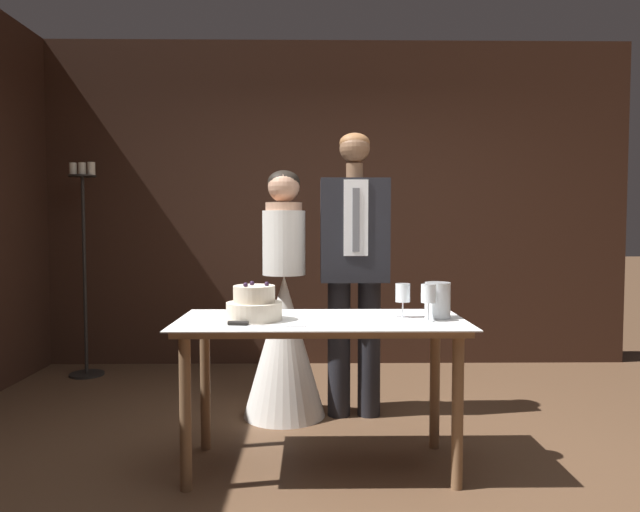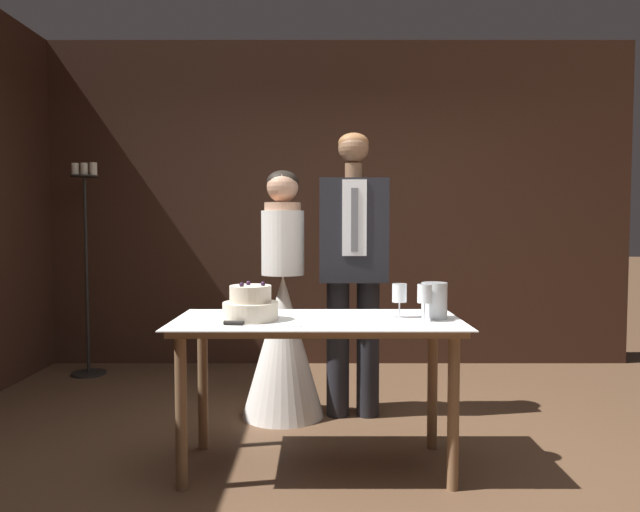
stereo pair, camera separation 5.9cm
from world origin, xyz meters
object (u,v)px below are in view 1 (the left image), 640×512
wine_glass_near (403,295)px  bride (284,326)px  hurricane_candle (437,301)px  cake_table (321,338)px  cake_knife (251,324)px  tiered_cake (254,305)px  wine_glass_middle (428,295)px  candle_stand (85,271)px  groom (354,259)px

wine_glass_near → bride: size_ratio=0.11×
wine_glass_near → hurricane_candle: (0.18, -0.01, -0.03)m
cake_table → cake_knife: size_ratio=3.85×
tiered_cake → wine_glass_middle: tiered_cake is taller
bride → tiered_cake: bearing=-97.4°
cake_table → bride: (-0.23, 0.81, -0.08)m
cake_table → wine_glass_near: bearing=5.5°
tiered_cake → cake_knife: (0.00, -0.16, -0.07)m
wine_glass_near → candle_stand: bearing=142.7°
cake_knife → bride: size_ratio=0.24×
bride → candle_stand: bearing=148.9°
wine_glass_middle → groom: (-0.31, 0.88, 0.13)m
candle_stand → tiered_cake: bearing=-49.5°
wine_glass_near → bride: (-0.66, 0.77, -0.30)m
wine_glass_middle → candle_stand: (-2.48, 1.91, -0.03)m
wine_glass_near → hurricane_candle: 0.18m
candle_stand → wine_glass_middle: bearing=-37.7°
cake_table → candle_stand: 2.68m
cake_knife → bride: bearing=92.2°
cake_knife → cake_table: bearing=38.0°
candle_stand → bride: bearing=-31.1°
tiered_cake → cake_knife: size_ratio=0.74×
cake_table → cake_knife: cake_knife is taller
cake_table → bride: bearing=105.8°
wine_glass_middle → candle_stand: 3.13m
cake_table → wine_glass_middle: wine_glass_middle is taller
wine_glass_middle → tiered_cake: bearing=177.4°
tiered_cake → wine_glass_near: 0.77m
wine_glass_near → hurricane_candle: bearing=-4.6°
hurricane_candle → groom: bearing=115.6°
cake_knife → groom: bearing=68.8°
cake_knife → wine_glass_middle: wine_glass_middle is taller
cake_knife → wine_glass_middle: size_ratio=2.05×
tiered_cake → wine_glass_middle: bearing=-2.6°
cake_table → candle_stand: (-1.94, 1.84, 0.20)m
tiered_cake → candle_stand: size_ratio=0.16×
cake_knife → wine_glass_middle: bearing=16.3°
tiered_cake → hurricane_candle: tiered_cake is taller
tiered_cake → wine_glass_near: (0.77, 0.07, 0.04)m
bride → candle_stand: candle_stand is taller
cake_table → groom: size_ratio=0.79×
cake_table → groom: bearing=74.2°
wine_glass_near → cake_table: bearing=-174.5°
bride → wine_glass_middle: bearing=-49.0°
bride → groom: groom is taller
bride → hurricane_candle: bearing=-43.2°
wine_glass_near → hurricane_candle: hurricane_candle is taller
tiered_cake → cake_knife: tiered_cake is taller
cake_knife → hurricane_candle: hurricane_candle is taller
cake_knife → bride: 1.03m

